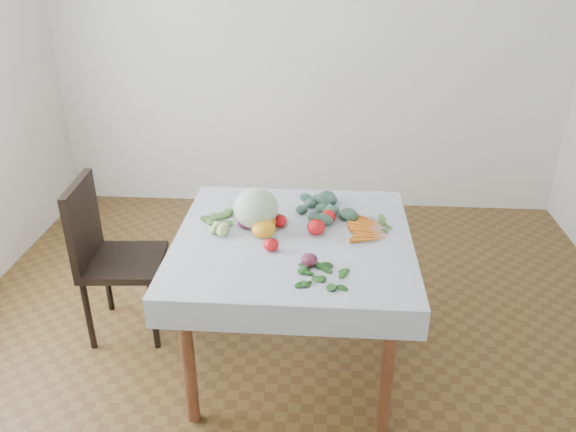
# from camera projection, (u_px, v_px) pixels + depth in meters

# --- Properties ---
(ground) EXTENTS (4.00, 4.00, 0.00)m
(ground) POSITION_uv_depth(u_px,v_px,m) (293.00, 360.00, 3.02)
(ground) COLOR brown
(back_wall) EXTENTS (4.00, 0.04, 2.70)m
(back_wall) POSITION_uv_depth(u_px,v_px,m) (310.00, 39.00, 4.20)
(back_wall) COLOR white
(back_wall) RESTS_ON ground
(table) EXTENTS (1.00, 1.00, 0.75)m
(table) POSITION_uv_depth(u_px,v_px,m) (293.00, 255.00, 2.73)
(table) COLOR brown
(table) RESTS_ON ground
(tablecloth) EXTENTS (1.12, 1.12, 0.01)m
(tablecloth) POSITION_uv_depth(u_px,v_px,m) (293.00, 237.00, 2.68)
(tablecloth) COLOR silver
(tablecloth) RESTS_ON table
(chair) EXTENTS (0.44, 0.44, 0.91)m
(chair) POSITION_uv_depth(u_px,v_px,m) (106.00, 249.00, 3.04)
(chair) COLOR black
(chair) RESTS_ON ground
(cabbage) EXTENTS (0.27, 0.27, 0.20)m
(cabbage) POSITION_uv_depth(u_px,v_px,m) (256.00, 208.00, 2.73)
(cabbage) COLOR beige
(cabbage) RESTS_ON tablecloth
(tomato_a) EXTENTS (0.09, 0.09, 0.06)m
(tomato_a) POSITION_uv_depth(u_px,v_px,m) (280.00, 221.00, 2.76)
(tomato_a) COLOR red
(tomato_a) RESTS_ON tablecloth
(tomato_b) EXTENTS (0.09, 0.09, 0.07)m
(tomato_b) POSITION_uv_depth(u_px,v_px,m) (328.00, 216.00, 2.80)
(tomato_b) COLOR red
(tomato_b) RESTS_ON tablecloth
(tomato_c) EXTENTS (0.08, 0.08, 0.06)m
(tomato_c) POSITION_uv_depth(u_px,v_px,m) (271.00, 245.00, 2.55)
(tomato_c) COLOR red
(tomato_c) RESTS_ON tablecloth
(tomato_d) EXTENTS (0.11, 0.11, 0.08)m
(tomato_d) POSITION_uv_depth(u_px,v_px,m) (316.00, 227.00, 2.69)
(tomato_d) COLOR red
(tomato_d) RESTS_ON tablecloth
(heirloom_back) EXTENTS (0.14, 0.14, 0.09)m
(heirloom_back) POSITION_uv_depth(u_px,v_px,m) (263.00, 222.00, 2.72)
(heirloom_back) COLOR #FDAF1A
(heirloom_back) RESTS_ON tablecloth
(heirloom_front) EXTENTS (0.15, 0.15, 0.08)m
(heirloom_front) POSITION_uv_depth(u_px,v_px,m) (264.00, 229.00, 2.67)
(heirloom_front) COLOR #FDAF1A
(heirloom_front) RESTS_ON tablecloth
(onion_a) EXTENTS (0.10, 0.10, 0.07)m
(onion_a) POSITION_uv_depth(u_px,v_px,m) (245.00, 222.00, 2.74)
(onion_a) COLOR #5A193B
(onion_a) RESTS_ON tablecloth
(onion_b) EXTENTS (0.09, 0.09, 0.06)m
(onion_b) POSITION_uv_depth(u_px,v_px,m) (309.00, 260.00, 2.43)
(onion_b) COLOR #5A193B
(onion_b) RESTS_ON tablecloth
(tomatillo_cluster) EXTENTS (0.10, 0.11, 0.04)m
(tomatillo_cluster) POSITION_uv_depth(u_px,v_px,m) (213.00, 230.00, 2.69)
(tomatillo_cluster) COLOR #B6D379
(tomatillo_cluster) RESTS_ON tablecloth
(carrot_bunch) EXTENTS (0.18, 0.31, 0.03)m
(carrot_bunch) POSITION_uv_depth(u_px,v_px,m) (369.00, 229.00, 2.73)
(carrot_bunch) COLOR orange
(carrot_bunch) RESTS_ON tablecloth
(kale_bunch) EXTENTS (0.37, 0.29, 0.05)m
(kale_bunch) POSITION_uv_depth(u_px,v_px,m) (335.00, 209.00, 2.90)
(kale_bunch) COLOR #3B604E
(kale_bunch) RESTS_ON tablecloth
(basil_bunch) EXTENTS (0.26, 0.20, 0.01)m
(basil_bunch) POSITION_uv_depth(u_px,v_px,m) (318.00, 275.00, 2.36)
(basil_bunch) COLOR #22551A
(basil_bunch) RESTS_ON tablecloth
(dill_bunch) EXTENTS (0.20, 0.19, 0.02)m
(dill_bunch) POSITION_uv_depth(u_px,v_px,m) (227.00, 215.00, 2.86)
(dill_bunch) COLOR #55863D
(dill_bunch) RESTS_ON tablecloth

